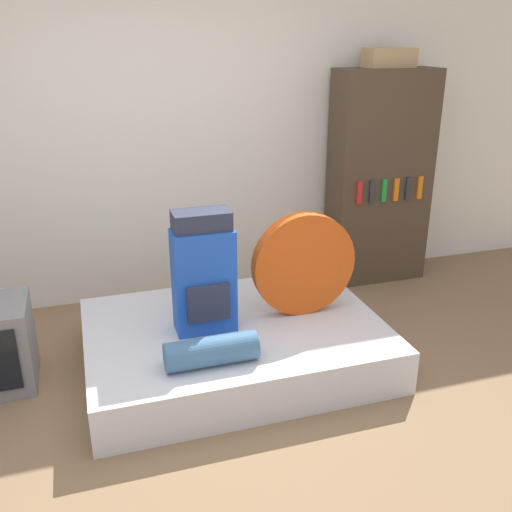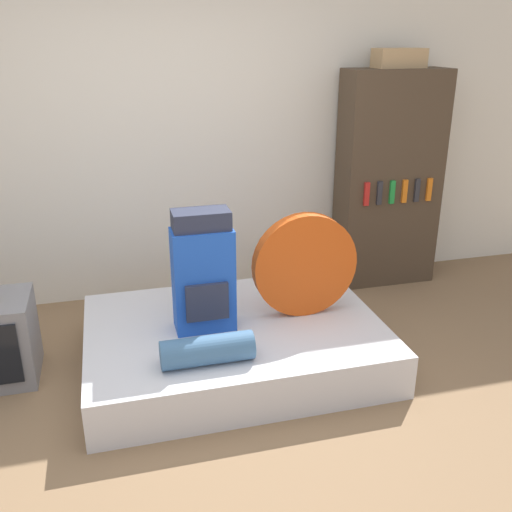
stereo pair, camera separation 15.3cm
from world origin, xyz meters
TOP-DOWN VIEW (x-y plane):
  - ground_plane at (0.00, 0.00)m, footprint 16.00×16.00m
  - wall_back at (0.00, 1.98)m, footprint 8.00×0.05m
  - bed at (0.25, 0.72)m, footprint 1.86×1.34m
  - backpack at (0.06, 0.73)m, footprint 0.37×0.24m
  - tent_bag at (0.72, 0.76)m, footprint 0.69×0.09m
  - sleeping_roll at (-0.00, 0.31)m, footprint 0.52×0.17m
  - bookshelf at (1.80, 1.74)m, footprint 0.83×0.36m
  - cardboard_box at (1.81, 1.76)m, footprint 0.39×0.21m

SIDE VIEW (x-z plane):
  - ground_plane at x=0.00m, z-range 0.00..0.00m
  - bed at x=0.25m, z-range 0.00..0.28m
  - sleeping_roll at x=0.00m, z-range 0.28..0.45m
  - tent_bag at x=0.72m, z-range 0.28..0.97m
  - backpack at x=0.06m, z-range 0.27..1.04m
  - bookshelf at x=1.80m, z-range 0.00..1.77m
  - wall_back at x=0.00m, z-range 0.00..2.60m
  - cardboard_box at x=1.81m, z-range 1.77..1.91m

